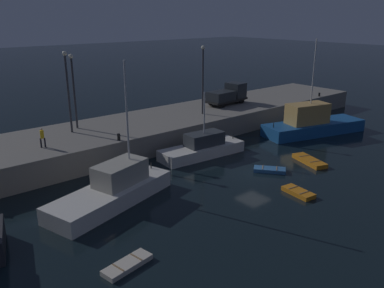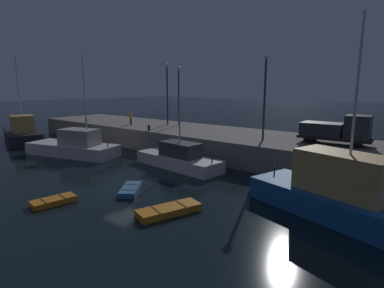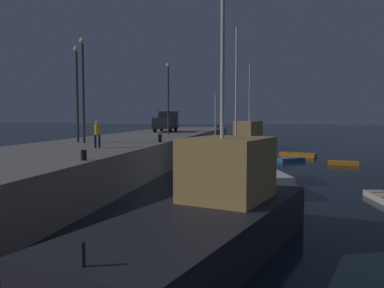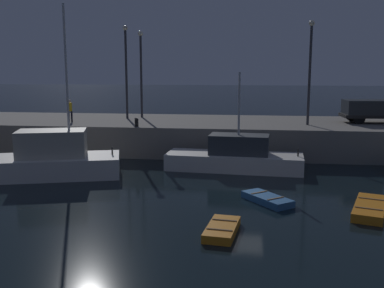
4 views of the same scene
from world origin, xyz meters
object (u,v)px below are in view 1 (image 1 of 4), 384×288
object	(u,v)px
dinghy_orange_near	(309,161)
lamp_post_west	(68,86)
rowboat_blue_far	(127,265)
bollard_central	(319,95)
fishing_trawler_red	(312,123)
dinghy_red_small	(270,170)
fishing_boat_orange	(202,148)
lamp_post_central	(203,75)
dockworker	(42,136)
utility_truck	(228,94)
lamp_post_east	(74,85)
bollard_east	(119,137)
rowboat_white_mid	(298,192)
fishing_boat_blue	(113,189)

from	to	relation	value
dinghy_orange_near	lamp_post_west	bearing A→B (deg)	134.03
rowboat_blue_far	bollard_central	size ratio (longest dim) A/B	6.10
fishing_trawler_red	dinghy_red_small	bearing A→B (deg)	-160.65
fishing_boat_orange	lamp_post_west	bearing A→B (deg)	138.22
lamp_post_central	dockworker	bearing A→B (deg)	-179.03
utility_truck	dockworker	xyz separation A→B (m)	(-24.99, -2.24, -0.25)
rowboat_blue_far	bollard_central	bearing A→B (deg)	19.59
lamp_post_east	bollard_east	xyz separation A→B (m)	(1.14, -6.40, -4.08)
lamp_post_central	utility_truck	size ratio (longest dim) A/B	1.31
rowboat_blue_far	bollard_central	world-z (taller)	bollard_central
lamp_post_west	utility_truck	distance (m)	21.30
dinghy_red_small	dinghy_orange_near	bearing A→B (deg)	-11.81
utility_truck	rowboat_white_mid	bearing A→B (deg)	-120.59
rowboat_white_mid	utility_truck	world-z (taller)	utility_truck
rowboat_white_mid	lamp_post_central	xyz separation A→B (m)	(5.50, 17.63, 6.74)
dinghy_red_small	lamp_post_west	world-z (taller)	lamp_post_west
dockworker	rowboat_blue_far	bearing A→B (deg)	-96.30
dinghy_red_small	bollard_central	world-z (taller)	bollard_central
dinghy_red_small	dockworker	xyz separation A→B (m)	(-15.42, 12.79, 3.18)
dinghy_orange_near	bollard_central	distance (m)	21.78
fishing_boat_orange	dockworker	xyz separation A→B (m)	(-13.61, 5.70, 2.50)
fishing_trawler_red	bollard_central	size ratio (longest dim) A/B	25.54
rowboat_white_mid	lamp_post_west	bearing A→B (deg)	115.08
dinghy_orange_near	dinghy_red_small	bearing A→B (deg)	168.19
dinghy_red_small	lamp_post_central	xyz separation A→B (m)	(3.52, 13.11, 6.74)
dockworker	bollard_central	size ratio (longest dim) A/B	3.48
fishing_trawler_red	lamp_post_central	size ratio (longest dim) A/B	1.67
rowboat_blue_far	utility_truck	distance (m)	33.16
rowboat_white_mid	bollard_east	world-z (taller)	bollard_east
lamp_post_east	dockworker	size ratio (longest dim) A/B	4.20
lamp_post_east	lamp_post_west	bearing A→B (deg)	-134.90
fishing_boat_orange	lamp_post_central	bearing A→B (deg)	48.53
lamp_post_east	dockworker	distance (m)	7.23
dinghy_red_small	lamp_post_west	distance (m)	20.59
rowboat_white_mid	lamp_post_east	xyz separation A→B (m)	(-8.43, 21.28, 6.56)
fishing_trawler_red	dockworker	size ratio (longest dim) A/B	7.34
fishing_boat_orange	dockworker	size ratio (longest dim) A/B	5.10
fishing_boat_blue	rowboat_white_mid	world-z (taller)	fishing_boat_blue
fishing_boat_blue	fishing_boat_orange	size ratio (longest dim) A/B	1.19
rowboat_blue_far	lamp_post_central	size ratio (longest dim) A/B	0.40
rowboat_blue_far	utility_truck	bearing A→B (deg)	35.47
fishing_boat_blue	rowboat_blue_far	xyz separation A→B (m)	(-3.54, -7.74, -0.86)
dinghy_orange_near	rowboat_blue_far	size ratio (longest dim) A/B	1.28
lamp_post_central	fishing_boat_blue	bearing A→B (deg)	-151.23
lamp_post_central	utility_truck	world-z (taller)	lamp_post_central
fishing_boat_blue	lamp_post_east	xyz separation A→B (m)	(3.33, 13.13, 5.73)
fishing_boat_orange	bollard_east	world-z (taller)	fishing_boat_orange
dinghy_orange_near	rowboat_white_mid	distance (m)	7.55
bollard_central	fishing_boat_blue	bearing A→B (deg)	-169.78
fishing_boat_orange	rowboat_blue_far	world-z (taller)	fishing_boat_orange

